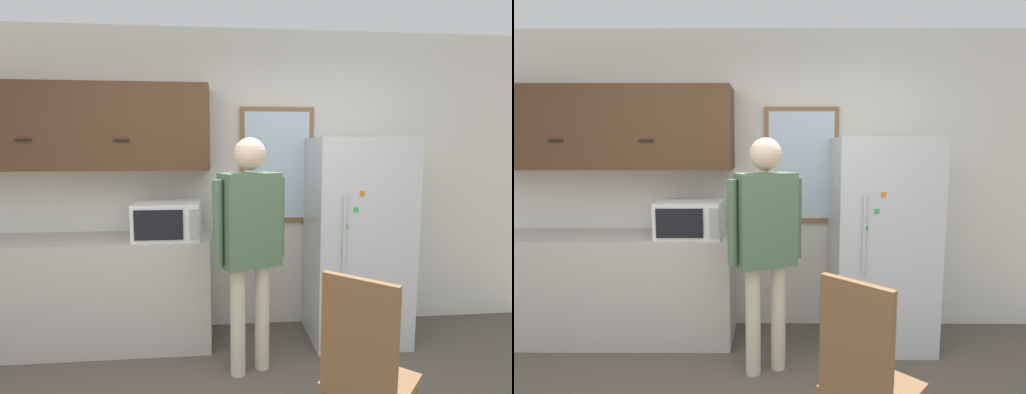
% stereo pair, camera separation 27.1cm
% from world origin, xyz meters
% --- Properties ---
extents(back_wall, '(6.00, 0.06, 2.70)m').
position_xyz_m(back_wall, '(0.00, 2.10, 1.35)').
color(back_wall, silver).
rests_on(back_wall, ground_plane).
extents(counter, '(2.10, 0.56, 0.92)m').
position_xyz_m(counter, '(-1.15, 1.79, 0.46)').
color(counter, '#BCB7AD').
rests_on(counter, ground_plane).
extents(upper_cabinets, '(2.10, 0.38, 0.70)m').
position_xyz_m(upper_cabinets, '(-1.15, 1.89, 1.83)').
color(upper_cabinets, '#51331E').
extents(microwave, '(0.53, 0.43, 0.30)m').
position_xyz_m(microwave, '(-0.44, 1.74, 1.07)').
color(microwave, white).
rests_on(microwave, counter).
extents(person, '(0.53, 0.36, 1.73)m').
position_xyz_m(person, '(0.20, 1.26, 1.06)').
color(person, beige).
rests_on(person, ground_plane).
extents(refrigerator, '(0.80, 0.68, 1.75)m').
position_xyz_m(refrigerator, '(1.16, 1.74, 0.87)').
color(refrigerator, silver).
rests_on(refrigerator, ground_plane).
extents(chair, '(0.58, 0.58, 1.05)m').
position_xyz_m(chair, '(0.69, 0.27, 0.56)').
color(chair, brown).
rests_on(chair, ground_plane).
extents(window, '(0.67, 0.05, 1.04)m').
position_xyz_m(window, '(0.51, 2.06, 1.50)').
color(window, olive).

